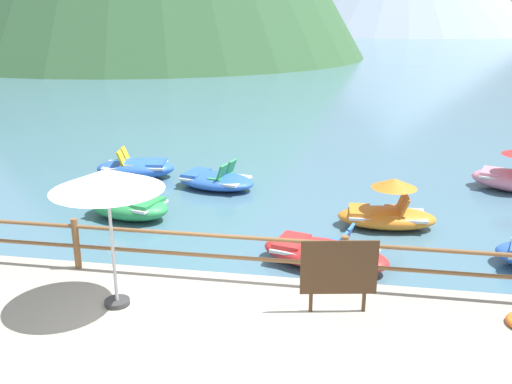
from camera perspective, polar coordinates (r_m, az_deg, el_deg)
The scene contains 9 objects.
ground_plane at distance 47.36m, azimuth 6.93°, elevation 11.87°, with size 200.00×200.00×0.00m, color #477084.
dock_railing at distance 9.72m, azimuth -5.24°, elevation -5.61°, with size 23.92×0.12×0.95m.
sign_board at distance 8.67m, azimuth 8.44°, elevation -7.71°, with size 1.17×0.26×1.19m.
beach_umbrella at distance 8.58m, azimuth -14.92°, elevation 1.04°, with size 1.70×1.70×2.24m.
pedal_boat_1 at distance 14.10m, azimuth -12.84°, elevation -1.35°, with size 2.42×1.76×0.90m.
pedal_boat_2 at distance 17.49m, azimuth -12.11°, elevation 2.43°, with size 2.54×1.65×0.90m.
pedal_boat_3 at distance 16.11m, azimuth -4.16°, elevation 1.23°, with size 2.60×1.90×0.81m.
pedal_boat_4 at distance 13.46m, azimuth 13.21°, elevation -1.99°, with size 2.31×1.18×1.20m.
pedal_boat_5 at distance 11.30m, azimuth 6.95°, elevation -6.21°, with size 2.79×1.81×0.83m.
Camera 1 is at (2.37, -7.06, 4.84)m, focal length 39.32 mm.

